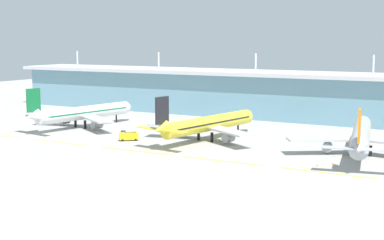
{
  "coord_description": "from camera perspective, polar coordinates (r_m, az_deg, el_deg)",
  "views": [
    {
      "loc": [
        111.25,
        -159.51,
        38.53
      ],
      "look_at": [
        1.16,
        36.53,
        7.0
      ],
      "focal_mm": 54.12,
      "sensor_mm": 36.0,
      "label": 1
    }
  ],
  "objects": [
    {
      "name": "airliner_far",
      "position": [
        201.19,
        16.31,
        -1.52
      ],
      "size": [
        47.78,
        67.54,
        18.9
      ],
      "color": "#ADB2BC",
      "rests_on": "ground"
    },
    {
      "name": "taxiway_stripe_centre",
      "position": [
        202.02,
        -5.76,
        -3.05
      ],
      "size": [
        28.0,
        0.7,
        0.04
      ],
      "primitive_type": "cube",
      "color": "yellow",
      "rests_on": "ground"
    },
    {
      "name": "taxiway_stripe_mid_east",
      "position": [
        184.93,
        2.92,
        -4.05
      ],
      "size": [
        28.0,
        0.7,
        0.04
      ],
      "primitive_type": "cube",
      "color": "yellow",
      "rests_on": "ground"
    },
    {
      "name": "safety_cone_left_wingtip",
      "position": [
        184.72,
        13.67,
        -4.18
      ],
      "size": [
        0.56,
        0.56,
        0.7
      ],
      "primitive_type": "cone",
      "color": "orange",
      "rests_on": "ground"
    },
    {
      "name": "fuel_truck",
      "position": [
        222.13,
        -6.2,
        -1.46
      ],
      "size": [
        7.19,
        6.61,
        4.95
      ],
      "color": "gold",
      "rests_on": "ground"
    },
    {
      "name": "terminal_building",
      "position": [
        290.5,
        6.68,
        2.6
      ],
      "size": [
        288.0,
        34.0,
        31.65
      ],
      "color": "#6693A8",
      "rests_on": "ground"
    },
    {
      "name": "taxiway_stripe_mid_west",
      "position": [
        223.02,
        -12.94,
        -2.17
      ],
      "size": [
        28.0,
        0.7,
        0.04
      ],
      "primitive_type": "cube",
      "color": "yellow",
      "rests_on": "ground"
    },
    {
      "name": "taxiway_stripe_east",
      "position": [
        172.91,
        13.1,
        -5.1
      ],
      "size": [
        28.0,
        0.7,
        0.04
      ],
      "primitive_type": "cube",
      "color": "yellow",
      "rests_on": "ground"
    },
    {
      "name": "safety_cone_right_wingtip",
      "position": [
        181.1,
        12.24,
        -4.37
      ],
      "size": [
        0.56,
        0.56,
        0.7
      ],
      "primitive_type": "cone",
      "color": "orange",
      "rests_on": "ground"
    },
    {
      "name": "pushback_tug",
      "position": [
        235.22,
        -6.43,
        -1.22
      ],
      "size": [
        4.66,
        4.92,
        1.85
      ],
      "color": "#333842",
      "rests_on": "ground"
    },
    {
      "name": "airliner_near",
      "position": [
        257.37,
        -10.73,
        0.68
      ],
      "size": [
        48.11,
        59.91,
        18.9
      ],
      "color": "silver",
      "rests_on": "ground"
    },
    {
      "name": "airliner_middle",
      "position": [
        220.58,
        1.54,
        -0.38
      ],
      "size": [
        48.14,
        61.39,
        18.9
      ],
      "color": "yellow",
      "rests_on": "ground"
    },
    {
      "name": "ground_plane",
      "position": [
        198.26,
        -5.48,
        -3.26
      ],
      "size": [
        600.0,
        600.0,
        0.0
      ],
      "primitive_type": "plane",
      "color": "#A8A59E"
    }
  ]
}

